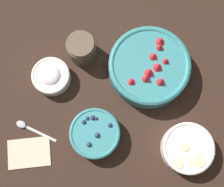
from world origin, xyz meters
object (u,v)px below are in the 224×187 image
at_px(bowl_bananas, 187,148).
at_px(bowl_cream, 51,76).
at_px(jar_chocolate, 82,49).
at_px(bowl_blueberries, 95,134).
at_px(bowl_strawberries, 149,67).

xyz_separation_m(bowl_bananas, bowl_cream, (-0.43, 0.21, -0.00)).
height_order(bowl_bananas, jar_chocolate, jar_chocolate).
bearing_deg(bowl_cream, bowl_bananas, -25.87).
bearing_deg(bowl_cream, bowl_blueberries, -49.73).
distance_m(bowl_strawberries, jar_chocolate, 0.22).
height_order(bowl_blueberries, bowl_cream, bowl_blueberries).
relative_size(bowl_bananas, jar_chocolate, 1.66).
distance_m(bowl_bananas, jar_chocolate, 0.45).
bearing_deg(jar_chocolate, bowl_cream, -135.27).
height_order(bowl_blueberries, jar_chocolate, jar_chocolate).
height_order(bowl_blueberries, bowl_bananas, bowl_blueberries).
xyz_separation_m(bowl_blueberries, jar_chocolate, (-0.06, 0.27, 0.01)).
distance_m(bowl_blueberries, bowl_cream, 0.23).
bearing_deg(bowl_bananas, jar_chocolate, 138.30).
relative_size(bowl_blueberries, bowl_bananas, 0.99).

